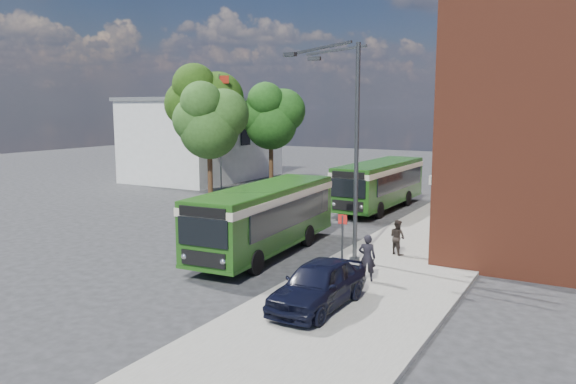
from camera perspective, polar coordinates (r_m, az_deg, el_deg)
The scene contains 15 objects.
ground at distance 27.63m, azimuth -1.66°, elevation -4.95°, with size 120.00×120.00×0.00m, color #252527.
pavement at distance 32.41m, azimuth 16.56°, elevation -3.15°, with size 6.00×48.00×0.15m, color gray.
kerb_line at distance 33.20m, azimuth 11.42°, elevation -2.81°, with size 0.12×48.00×0.01m, color beige.
white_building at distance 52.01m, azimuth -8.54°, elevation 5.40°, with size 9.40×13.40×7.30m.
flagpole at distance 44.63m, azimuth -6.86°, elevation 6.56°, with size 0.95×0.10×9.00m.
street_lamp at distance 22.94m, azimuth 6.13°, elevation 4.34°, with size 2.96×2.38×9.00m.
bus_stop_sign at distance 21.14m, azimuth 5.54°, elevation -5.02°, with size 0.35×0.08×2.52m.
bus_front at distance 24.86m, azimuth -2.36°, elevation -2.17°, with size 3.19×9.99×3.02m.
bus_rear at distance 36.31m, azimuth 9.29°, elevation 1.14°, with size 2.83×9.92×3.02m.
parked_car at distance 18.10m, azimuth 3.08°, elevation -9.33°, with size 1.78×4.42×1.51m, color black.
pedestrian_a at distance 20.87m, azimuth 8.03°, elevation -6.62°, with size 0.64×0.42×1.74m, color black.
pedestrian_b at distance 24.80m, azimuth 11.05°, elevation -4.52°, with size 0.74×0.58×1.52m, color black.
tree_left at distance 39.51m, azimuth -8.00°, elevation 7.25°, with size 4.89×4.65×8.25m.
tree_mid at distance 46.00m, azimuth -8.68°, elevation 8.81°, with size 5.87×5.58×9.91m.
tree_right at distance 46.81m, azimuth -1.71°, elevation 7.74°, with size 5.05×4.80×8.52m.
Camera 1 is at (13.84, -23.03, 6.47)m, focal length 35.00 mm.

